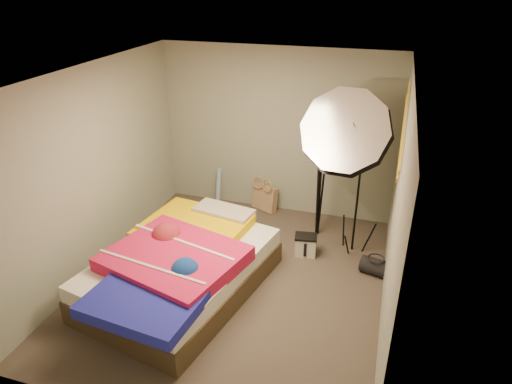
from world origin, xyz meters
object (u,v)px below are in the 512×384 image
at_px(wrapping_roll, 218,188).
at_px(bed, 181,267).
at_px(camera_tripod, 319,193).
at_px(tote_bag, 265,198).
at_px(camera_case, 305,246).
at_px(photo_umbrella, 346,134).
at_px(duffel_bag, 375,267).

relative_size(wrapping_roll, bed, 0.24).
bearing_deg(camera_tripod, tote_bag, 151.24).
distance_m(camera_case, bed, 1.71).
distance_m(wrapping_roll, photo_umbrella, 2.52).
height_order(bed, camera_tripod, camera_tripod).
distance_m(tote_bag, photo_umbrella, 2.12).
height_order(camera_case, bed, bed).
bearing_deg(tote_bag, camera_tripod, -3.89).
relative_size(wrapping_roll, photo_umbrella, 0.27).
distance_m(tote_bag, duffel_bag, 2.17).
bearing_deg(duffel_bag, photo_umbrella, 159.35).
xyz_separation_m(wrapping_roll, camera_case, (1.60, -0.96, -0.18)).
distance_m(tote_bag, camera_tripod, 1.14).
height_order(tote_bag, camera_tripod, camera_tripod).
bearing_deg(wrapping_roll, tote_bag, 8.78).
height_order(tote_bag, photo_umbrella, photo_umbrella).
distance_m(camera_case, photo_umbrella, 1.60).
bearing_deg(photo_umbrella, duffel_bag, -34.69).
height_order(wrapping_roll, camera_case, wrapping_roll).
distance_m(bed, camera_tripod, 2.19).
bearing_deg(photo_umbrella, camera_tripod, 130.87).
bearing_deg(camera_tripod, camera_case, -95.51).
relative_size(bed, camera_tripod, 2.26).
xyz_separation_m(tote_bag, camera_tripod, (0.92, -0.50, 0.45)).
height_order(camera_case, camera_tripod, camera_tripod).
bearing_deg(camera_case, bed, -145.95).
relative_size(photo_umbrella, camera_tripod, 2.03).
relative_size(tote_bag, camera_tripod, 0.35).
xyz_separation_m(wrapping_roll, duffel_bag, (2.51, -1.13, -0.21)).
relative_size(wrapping_roll, duffel_bag, 1.82).
xyz_separation_m(tote_bag, camera_case, (0.86, -1.08, -0.07)).
bearing_deg(duffel_bag, tote_bag, 158.92).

